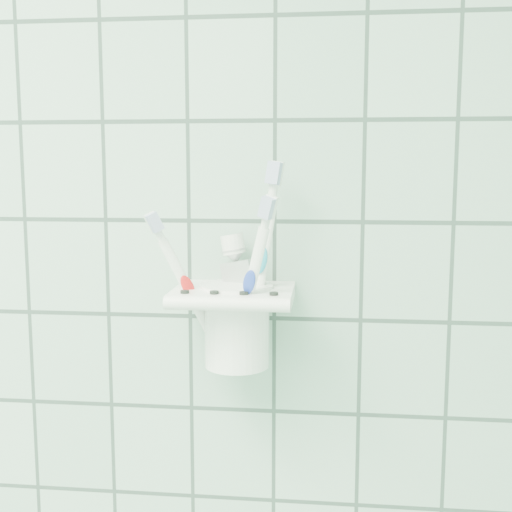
{
  "coord_description": "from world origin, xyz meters",
  "views": [
    {
      "loc": [
        0.76,
        0.47,
        1.42
      ],
      "look_at": [
        0.69,
        1.1,
        1.34
      ],
      "focal_mm": 45.0,
      "sensor_mm": 36.0,
      "label": 1
    }
  ],
  "objects_px": {
    "toothbrush_blue": "(247,261)",
    "toothbrush_orange": "(232,274)",
    "holder_bracket": "(234,296)",
    "toothpaste_tube": "(252,286)",
    "cup": "(237,322)",
    "toothbrush_pink": "(222,277)"
  },
  "relations": [
    {
      "from": "toothbrush_pink",
      "to": "toothbrush_blue",
      "type": "height_order",
      "value": "toothbrush_blue"
    },
    {
      "from": "holder_bracket",
      "to": "toothbrush_pink",
      "type": "bearing_deg",
      "value": 158.54
    },
    {
      "from": "toothbrush_blue",
      "to": "toothpaste_tube",
      "type": "distance_m",
      "value": 0.03
    },
    {
      "from": "cup",
      "to": "toothbrush_blue",
      "type": "xyz_separation_m",
      "value": [
        0.01,
        -0.0,
        0.07
      ]
    },
    {
      "from": "toothbrush_pink",
      "to": "toothpaste_tube",
      "type": "distance_m",
      "value": 0.04
    },
    {
      "from": "toothbrush_orange",
      "to": "toothpaste_tube",
      "type": "xyz_separation_m",
      "value": [
        0.02,
        0.02,
        -0.02
      ]
    },
    {
      "from": "holder_bracket",
      "to": "cup",
      "type": "relative_size",
      "value": 1.41
    },
    {
      "from": "cup",
      "to": "toothbrush_pink",
      "type": "relative_size",
      "value": 0.52
    },
    {
      "from": "holder_bracket",
      "to": "toothbrush_orange",
      "type": "xyz_separation_m",
      "value": [
        -0.0,
        -0.01,
        0.03
      ]
    },
    {
      "from": "toothpaste_tube",
      "to": "toothbrush_blue",
      "type": "bearing_deg",
      "value": -88.09
    },
    {
      "from": "holder_bracket",
      "to": "toothpaste_tube",
      "type": "xyz_separation_m",
      "value": [
        0.02,
        0.01,
        0.01
      ]
    },
    {
      "from": "holder_bracket",
      "to": "cup",
      "type": "height_order",
      "value": "same"
    },
    {
      "from": "toothbrush_orange",
      "to": "toothbrush_pink",
      "type": "bearing_deg",
      "value": 154.2
    },
    {
      "from": "holder_bracket",
      "to": "toothbrush_blue",
      "type": "xyz_separation_m",
      "value": [
        0.01,
        -0.0,
        0.04
      ]
    },
    {
      "from": "cup",
      "to": "toothbrush_pink",
      "type": "xyz_separation_m",
      "value": [
        -0.02,
        0.0,
        0.05
      ]
    },
    {
      "from": "toothbrush_blue",
      "to": "toothbrush_orange",
      "type": "bearing_deg",
      "value": -131.55
    },
    {
      "from": "holder_bracket",
      "to": "toothpaste_tube",
      "type": "relative_size",
      "value": 0.89
    },
    {
      "from": "holder_bracket",
      "to": "cup",
      "type": "distance_m",
      "value": 0.03
    },
    {
      "from": "toothbrush_blue",
      "to": "toothbrush_orange",
      "type": "distance_m",
      "value": 0.02
    },
    {
      "from": "toothbrush_pink",
      "to": "toothbrush_orange",
      "type": "xyz_separation_m",
      "value": [
        0.01,
        -0.02,
        0.01
      ]
    },
    {
      "from": "cup",
      "to": "holder_bracket",
      "type": "bearing_deg",
      "value": -123.52
    },
    {
      "from": "holder_bracket",
      "to": "toothpaste_tube",
      "type": "distance_m",
      "value": 0.02
    }
  ]
}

